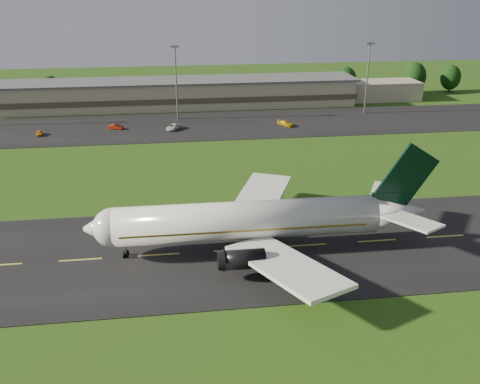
{
  "coord_description": "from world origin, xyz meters",
  "views": [
    {
      "loc": [
        2.47,
        -69.26,
        37.35
      ],
      "look_at": [
        13.0,
        8.0,
        6.0
      ],
      "focal_mm": 40.0,
      "sensor_mm": 36.0,
      "label": 1
    }
  ],
  "objects": [
    {
      "name": "airliner",
      "position": [
        13.74,
        -0.01,
        4.66
      ],
      "size": [
        51.24,
        42.18,
        15.57
      ],
      "rotation": [
        0.0,
        0.0,
        -0.01
      ],
      "color": "white",
      "rests_on": "ground"
    },
    {
      "name": "service_vehicle_a",
      "position": [
        -30.29,
        67.75,
        0.7
      ],
      "size": [
        2.02,
        3.73,
        1.2
      ],
      "primitive_type": "imported",
      "rotation": [
        0.0,
        0.0,
        0.18
      ],
      "color": "orange",
      "rests_on": "apron"
    },
    {
      "name": "ground",
      "position": [
        0.0,
        0.0,
        0.0
      ],
      "size": [
        360.0,
        360.0,
        0.0
      ],
      "primitive_type": "plane",
      "color": "#1B4110",
      "rests_on": "ground"
    },
    {
      "name": "apron",
      "position": [
        0.0,
        72.0,
        0.05
      ],
      "size": [
        260.0,
        30.0,
        0.1
      ],
      "primitive_type": "cube",
      "color": "black",
      "rests_on": "ground"
    },
    {
      "name": "terminal",
      "position": [
        6.4,
        96.18,
        3.99
      ],
      "size": [
        145.0,
        16.0,
        8.4
      ],
      "color": "tan",
      "rests_on": "ground"
    },
    {
      "name": "service_vehicle_d",
      "position": [
        33.7,
        68.38,
        0.8
      ],
      "size": [
        4.65,
        4.91,
        1.4
      ],
      "primitive_type": "imported",
      "rotation": [
        0.0,
        0.0,
        0.72
      ],
      "color": "#C19E0B",
      "rests_on": "apron"
    },
    {
      "name": "taxiway",
      "position": [
        0.0,
        0.0,
        0.05
      ],
      "size": [
        220.0,
        30.0,
        0.1
      ],
      "primitive_type": "cube",
      "color": "black",
      "rests_on": "ground"
    },
    {
      "name": "service_vehicle_c",
      "position": [
        3.55,
        68.75,
        0.82
      ],
      "size": [
        4.59,
        5.73,
        1.45
      ],
      "primitive_type": "imported",
      "rotation": [
        0.0,
        0.0,
        -0.49
      ],
      "color": "silver",
      "rests_on": "apron"
    },
    {
      "name": "service_vehicle_b",
      "position": [
        -11.52,
        71.13,
        0.74
      ],
      "size": [
        4.13,
        2.39,
        1.29
      ],
      "primitive_type": "imported",
      "rotation": [
        0.0,
        0.0,
        1.29
      ],
      "color": "#9D210A",
      "rests_on": "apron"
    },
    {
      "name": "tree_line",
      "position": [
        45.05,
        105.91,
        5.1
      ],
      "size": [
        198.41,
        8.73,
        10.55
      ],
      "color": "black",
      "rests_on": "ground"
    },
    {
      "name": "light_mast_east",
      "position": [
        60.0,
        80.0,
        12.74
      ],
      "size": [
        2.4,
        1.2,
        20.35
      ],
      "color": "gray",
      "rests_on": "ground"
    },
    {
      "name": "light_mast_centre",
      "position": [
        5.0,
        80.0,
        12.74
      ],
      "size": [
        2.4,
        1.2,
        20.35
      ],
      "color": "gray",
      "rests_on": "ground"
    }
  ]
}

